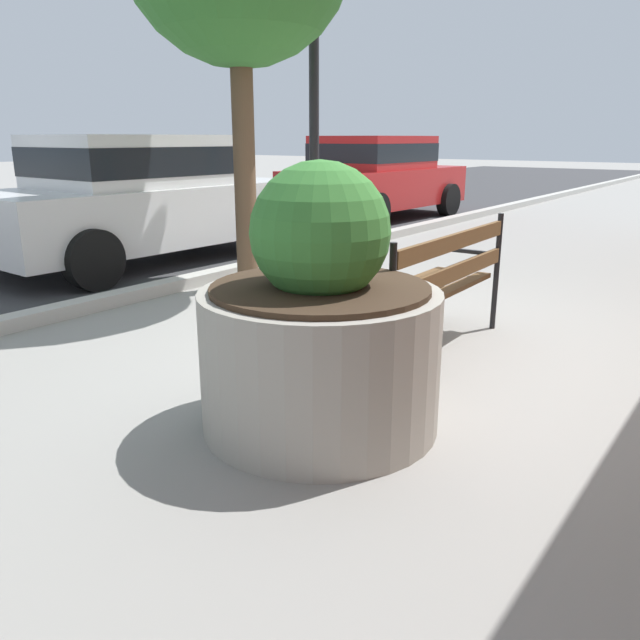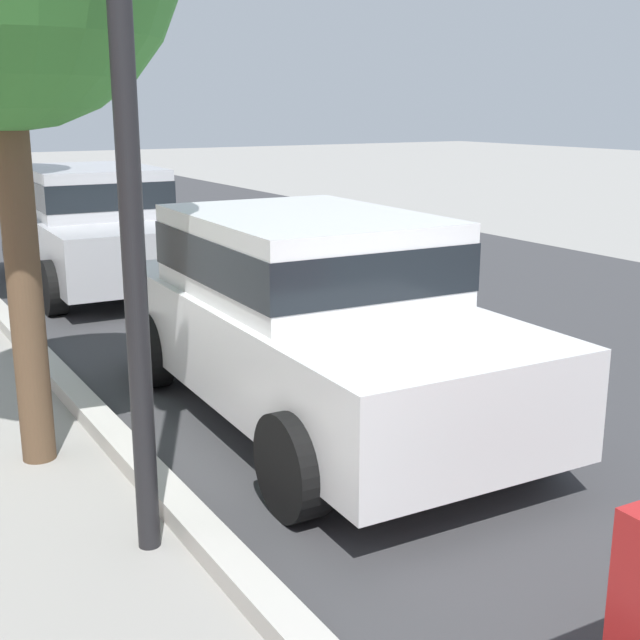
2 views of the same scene
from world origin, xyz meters
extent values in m
plane|color=gray|center=(0.00, 0.00, 0.00)|extent=(80.00, 80.00, 0.00)
cube|color=#B2AFA8|center=(0.00, 2.90, 0.06)|extent=(60.00, 0.20, 0.12)
cube|color=brown|center=(-0.28, -0.20, 0.45)|extent=(1.70, 0.15, 0.04)
cube|color=brown|center=(-0.28, -0.02, 0.45)|extent=(1.70, 0.15, 0.04)
cube|color=brown|center=(-0.28, 0.16, 0.45)|extent=(1.70, 0.15, 0.04)
cube|color=brown|center=(-0.27, -0.29, 0.62)|extent=(1.70, 0.08, 0.11)
cube|color=brown|center=(-0.27, -0.29, 0.84)|extent=(1.70, 0.08, 0.11)
cylinder|color=black|center=(-1.16, 0.16, 0.23)|extent=(0.04, 0.04, 0.45)
cylinder|color=black|center=(-1.15, -0.31, 0.47)|extent=(0.04, 0.04, 0.95)
cube|color=black|center=(-1.16, -0.04, 0.62)|extent=(0.05, 0.48, 0.03)
cylinder|color=black|center=(0.60, 0.20, 0.23)|extent=(0.04, 0.04, 0.45)
cylinder|color=black|center=(0.61, -0.27, 0.47)|extent=(0.04, 0.04, 0.95)
cube|color=black|center=(0.60, 0.00, 0.62)|extent=(0.05, 0.48, 0.03)
cylinder|color=gray|center=(-1.71, -0.20, 0.38)|extent=(1.28, 1.28, 0.76)
cylinder|color=#38281C|center=(-1.71, -0.20, 0.77)|extent=(1.15, 1.15, 0.03)
sphere|color=#387A33|center=(-1.71, -0.20, 1.07)|extent=(0.72, 0.72, 0.72)
cylinder|color=brown|center=(0.50, 2.39, 1.25)|extent=(0.22, 0.22, 2.49)
cube|color=silver|center=(0.81, 4.37, 0.61)|extent=(4.15, 1.84, 0.70)
cube|color=silver|center=(0.66, 4.38, 1.26)|extent=(2.18, 1.63, 0.60)
cube|color=black|center=(0.66, 4.38, 1.26)|extent=(2.19, 1.65, 0.33)
cylinder|color=black|center=(2.17, 5.18, 0.32)|extent=(0.65, 0.24, 0.64)
cylinder|color=black|center=(2.11, 3.48, 0.32)|extent=(0.65, 0.24, 0.64)
cylinder|color=black|center=(-0.49, 5.27, 0.32)|extent=(0.65, 0.24, 0.64)
cylinder|color=black|center=(-0.55, 3.57, 0.32)|extent=(0.65, 0.24, 0.64)
cube|color=#B21E1E|center=(6.32, 4.37, 0.61)|extent=(4.15, 1.84, 0.70)
cube|color=#B21E1E|center=(6.17, 4.38, 1.26)|extent=(2.18, 1.63, 0.60)
cube|color=black|center=(6.17, 4.38, 1.26)|extent=(2.19, 1.65, 0.33)
cylinder|color=black|center=(7.68, 5.18, 0.32)|extent=(0.65, 0.24, 0.64)
cylinder|color=black|center=(7.62, 3.48, 0.32)|extent=(0.65, 0.24, 0.64)
cylinder|color=black|center=(5.02, 5.27, 0.32)|extent=(0.65, 0.24, 0.64)
cylinder|color=black|center=(4.96, 3.57, 0.32)|extent=(0.65, 0.24, 0.64)
cylinder|color=black|center=(2.00, 2.64, 1.80)|extent=(0.12, 0.12, 3.60)
camera|label=1|loc=(-4.27, -2.10, 1.53)|focal=35.27mm
camera|label=2|loc=(6.00, 1.35, 2.32)|focal=46.81mm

